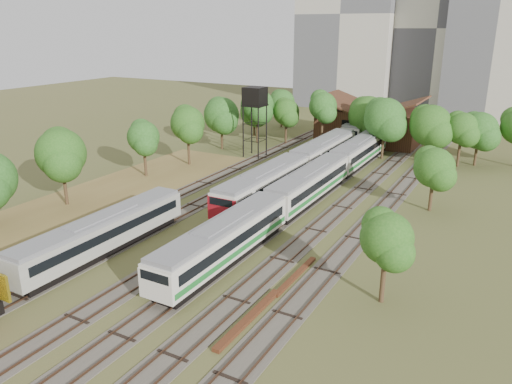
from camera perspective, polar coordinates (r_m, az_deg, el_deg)
The scene contains 16 objects.
ground at distance 37.27m, azimuth -12.94°, elevation -11.87°, with size 240.00×240.00×0.00m, color #475123.
dry_grass_patch at distance 54.35m, azimuth -21.61°, elevation -2.80°, with size 14.00×60.00×0.04m, color brown.
tracks at distance 56.66m, azimuth 3.46°, elevation -0.61°, with size 24.60×80.00×0.19m.
railcar_red_set at distance 61.65m, azimuth 4.74°, elevation 2.86°, with size 3.06×34.57×3.79m.
railcar_green_set at distance 55.27m, azimuth 6.11°, elevation 0.85°, with size 2.90×52.07×3.59m.
railcar_rear at distance 86.57m, azimuth 12.33°, elevation 7.07°, with size 3.10×16.08×3.84m.
old_grey_coach at distance 44.43m, azimuth -17.06°, elevation -4.50°, with size 2.68×18.00×3.31m.
water_tower at distance 73.14m, azimuth -0.13°, elevation 10.67°, with size 2.94×2.94×10.19m.
rail_pile_near at distance 34.06m, azimuth -0.81°, elevation -14.23°, with size 0.54×8.07×0.27m, color #582D19.
rail_pile_far at distance 39.34m, azimuth 4.55°, elevation -9.51°, with size 0.44×7.00×0.23m, color #582D19.
maintenance_shed at distance 86.05m, azimuth 12.99°, elevation 7.55°, with size 16.45×11.55×7.58m.
tree_band_left at distance 68.82m, azimuth -9.81°, elevation 6.96°, with size 7.77×72.60×8.37m.
tree_band_far at distance 76.85m, azimuth 13.95°, elevation 8.23°, with size 43.48×11.21×8.87m.
tree_band_right at distance 57.24m, azimuth 20.40°, elevation 3.60°, with size 4.71×44.46×7.49m.
tower_left at distance 125.06m, azimuth 10.91°, elevation 19.30°, with size 22.00×16.00×42.00m, color #BCB4A5.
tower_centre at distance 125.02m, azimuth 20.71°, elevation 17.12°, with size 20.00×18.00×36.00m, color beige.
Camera 1 is at (22.36, -23.35, 18.54)m, focal length 35.00 mm.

